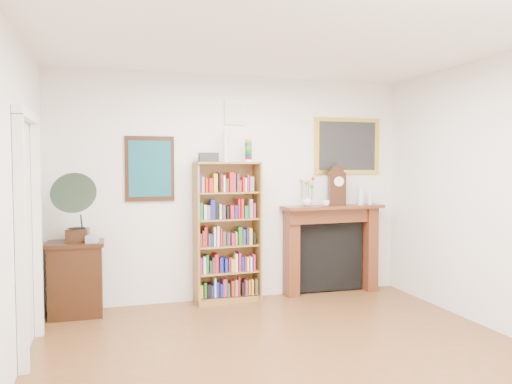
# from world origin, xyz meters

# --- Properties ---
(room) EXTENTS (4.51, 5.01, 2.81)m
(room) POSITION_xyz_m (0.00, 0.00, 1.40)
(room) COLOR brown
(room) RESTS_ON ground
(door_casing) EXTENTS (0.08, 1.02, 2.17)m
(door_casing) POSITION_xyz_m (-2.21, 1.20, 1.26)
(door_casing) COLOR white
(door_casing) RESTS_ON left_wall
(teal_poster) EXTENTS (0.58, 0.04, 0.78)m
(teal_poster) POSITION_xyz_m (-1.05, 2.48, 1.65)
(teal_poster) COLOR black
(teal_poster) RESTS_ON back_wall
(small_picture) EXTENTS (0.26, 0.04, 0.30)m
(small_picture) POSITION_xyz_m (0.00, 2.48, 2.35)
(small_picture) COLOR white
(small_picture) RESTS_ON back_wall
(gilt_painting) EXTENTS (0.95, 0.04, 0.75)m
(gilt_painting) POSITION_xyz_m (1.55, 2.48, 1.95)
(gilt_painting) COLOR gold
(gilt_painting) RESTS_ON back_wall
(bookshelf) EXTENTS (0.82, 0.34, 1.99)m
(bookshelf) POSITION_xyz_m (-0.13, 2.34, 0.97)
(bookshelf) COLOR brown
(bookshelf) RESTS_ON floor
(side_cabinet) EXTENTS (0.62, 0.45, 0.84)m
(side_cabinet) POSITION_xyz_m (-1.89, 2.26, 0.42)
(side_cabinet) COLOR black
(side_cabinet) RESTS_ON floor
(fireplace) EXTENTS (1.40, 0.41, 1.17)m
(fireplace) POSITION_xyz_m (1.29, 2.40, 0.69)
(fireplace) COLOR #4F1E12
(fireplace) RESTS_ON floor
(gramophone) EXTENTS (0.51, 0.62, 0.77)m
(gramophone) POSITION_xyz_m (-1.87, 2.14, 1.27)
(gramophone) COLOR black
(gramophone) RESTS_ON side_cabinet
(cd_stack) EXTENTS (0.15, 0.15, 0.08)m
(cd_stack) POSITION_xyz_m (-1.71, 2.14, 0.88)
(cd_stack) COLOR silver
(cd_stack) RESTS_ON side_cabinet
(mantel_clock) EXTENTS (0.23, 0.16, 0.50)m
(mantel_clock) POSITION_xyz_m (1.34, 2.35, 1.41)
(mantel_clock) COLOR black
(mantel_clock) RESTS_ON fireplace
(flower_vase) EXTENTS (0.15, 0.15, 0.14)m
(flower_vase) POSITION_xyz_m (0.93, 2.36, 1.23)
(flower_vase) COLOR white
(flower_vase) RESTS_ON fireplace
(teacup) EXTENTS (0.11, 0.11, 0.08)m
(teacup) POSITION_xyz_m (1.14, 2.25, 1.21)
(teacup) COLOR silver
(teacup) RESTS_ON fireplace
(bottle_left) EXTENTS (0.07, 0.07, 0.24)m
(bottle_left) POSITION_xyz_m (1.67, 2.31, 1.29)
(bottle_left) COLOR silver
(bottle_left) RESTS_ON fireplace
(bottle_right) EXTENTS (0.06, 0.06, 0.20)m
(bottle_right) POSITION_xyz_m (1.82, 2.33, 1.27)
(bottle_right) COLOR silver
(bottle_right) RESTS_ON fireplace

